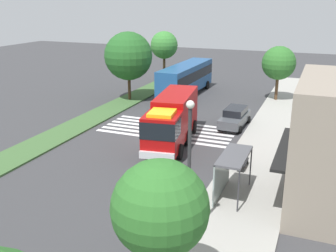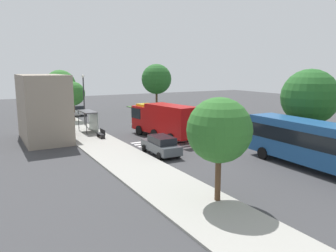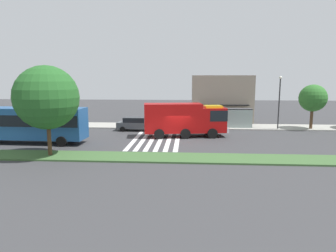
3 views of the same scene
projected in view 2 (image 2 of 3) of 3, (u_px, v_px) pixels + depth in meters
ground_plane at (178, 137)px, 36.06m from camera, size 120.00×120.00×0.00m
sidewalk at (103, 146)px, 31.90m from camera, size 60.00×4.51×0.14m
median_strip at (233, 130)px, 39.84m from camera, size 60.00×3.00×0.14m
crosswalk at (190, 141)px, 34.03m from camera, size 4.95×11.32×0.01m
fire_truck at (162, 119)px, 35.63m from camera, size 9.42×3.72×3.71m
parked_car_west at (161, 145)px, 28.75m from camera, size 4.81×2.17×1.68m
parked_car_mid at (78, 110)px, 53.19m from camera, size 4.34×2.13×1.62m
transit_bus at (317, 142)px, 24.13m from camera, size 11.89×3.08×3.56m
bus_stop_shelter at (90, 117)px, 38.46m from camera, size 3.50×1.40×2.46m
bench_near_shelter at (101, 133)px, 35.25m from camera, size 1.60×0.50×0.90m
street_lamp at (84, 96)px, 42.58m from camera, size 0.36×0.36×6.58m
storefront_building at (43, 108)px, 34.19m from camera, size 8.66×5.13×6.87m
sidewalk_tree_far_west at (219, 130)px, 17.87m from camera, size 3.62×3.62×5.84m
sidewalk_tree_west at (73, 94)px, 46.01m from camera, size 3.38×3.38×5.57m
sidewalk_tree_center at (60, 85)px, 52.80m from camera, size 4.90×4.90×7.16m
median_tree_west at (310, 97)px, 30.05m from camera, size 5.17×5.17×7.35m
median_tree_center at (156, 79)px, 55.94m from camera, size 5.11×5.11×8.14m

